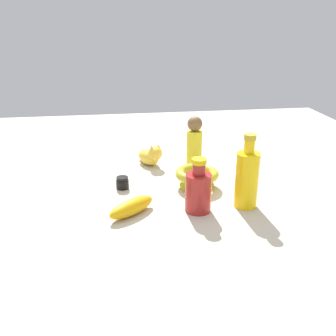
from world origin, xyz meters
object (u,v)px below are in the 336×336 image
person_figure_adult (194,143)px  nail_polish_jar (122,183)px  cat_figurine (150,156)px  bottle_short (198,190)px  bottle_tall (247,178)px  banana (132,207)px  bowl (197,176)px

person_figure_adult → nail_polish_jar: bearing=-150.2°
person_figure_adult → cat_figurine: 0.17m
nail_polish_jar → bottle_short: (0.21, -0.19, 0.04)m
nail_polish_jar → bottle_short: 0.28m
bottle_short → bottle_tall: bearing=3.5°
bottle_tall → cat_figurine: bottle_tall is taller
person_figure_adult → bottle_tall: size_ratio=0.87×
person_figure_adult → bottle_short: bearing=-99.9°
banana → cat_figurine: size_ratio=1.19×
bowl → person_figure_adult: size_ratio=0.73×
bowl → person_figure_adult: 0.19m
person_figure_adult → cat_figurine: person_figure_adult is taller
nail_polish_jar → person_figure_adult: 0.32m
nail_polish_jar → bottle_short: bottle_short is taller
bowl → bottle_tall: bearing=-54.4°
nail_polish_jar → cat_figurine: 0.23m
bottle_short → nail_polish_jar: bearing=138.1°
nail_polish_jar → bottle_short: bearing=-41.9°
bowl → banana: bearing=-144.0°
bottle_tall → bottle_short: bottle_tall is taller
bottle_tall → cat_figurine: size_ratio=1.68×
bowl → nail_polish_jar: (-0.24, 0.02, -0.02)m
banana → bottle_tall: bottle_tall is taller
bottle_tall → cat_figurine: 0.45m
cat_figurine → bottle_short: 0.40m
bowl → nail_polish_jar: size_ratio=3.42×
bowl → person_figure_adult: bearing=81.3°
bottle_short → person_figure_adult: bearing=80.1°
person_figure_adult → bottle_tall: (0.08, -0.33, -0.01)m
cat_figurine → banana: bearing=-103.6°
banana → bowl: (0.22, 0.16, 0.02)m
banana → cat_figurine: bearing=37.7°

